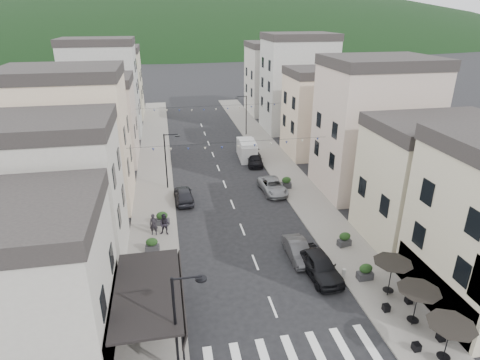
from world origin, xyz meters
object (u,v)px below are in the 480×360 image
Objects in this scene: parked_car_d at (255,159)px; pedestrian_a at (154,225)px; parked_car_b at (298,250)px; parked_car_e at (184,195)px; delivery_van at (247,149)px; parked_car_c at (273,186)px; pedestrian_b at (165,224)px; parked_car_a at (319,265)px.

pedestrian_a reaches higher than parked_car_d.
parked_car_b is 13.98m from parked_car_e.
delivery_van is at bearing -130.62° from parked_car_e.
parked_car_c is 2.57× the size of pedestrian_a.
parked_car_c is at bearing 47.77° from pedestrian_b.
parked_car_c is 13.04m from pedestrian_b.
parked_car_c is 1.12× the size of parked_car_e.
parked_car_c reaches higher than parked_car_b.
parked_car_e is 2.30× the size of pedestrian_b.
delivery_van reaches higher than parked_car_d.
delivery_van is (8.69, 11.28, 0.46)m from parked_car_e.
parked_car_a reaches higher than parked_car_c.
parked_car_b is 2.16× the size of pedestrian_a.
parked_car_e is at bearing -127.73° from parked_car_d.
parked_car_a is 0.94× the size of delivery_van.
pedestrian_a is 1.01× the size of pedestrian_b.
pedestrian_a reaches higher than pedestrian_b.
parked_car_c is at bearing -82.13° from parked_car_d.
pedestrian_a is (-12.02, -6.68, 0.39)m from parked_car_c.
parked_car_d is (0.00, 8.48, -0.02)m from parked_car_c.
pedestrian_a reaches higher than parked_car_c.
pedestrian_a is at bearing -153.59° from parked_car_c.
parked_car_b is at bearing -88.66° from delivery_van.
delivery_van reaches higher than parked_car_e.
parked_car_c is at bearing -179.72° from parked_car_e.
parked_car_a is at bearing -70.80° from parked_car_b.
parked_car_a is 2.46m from parked_car_b.
pedestrian_a is at bearing 141.29° from parked_car_a.
delivery_van is 20.89m from pedestrian_a.
parked_car_c is 0.93× the size of delivery_van.
parked_car_b is at bearing 103.81° from parked_car_a.
parked_car_e is at bearing 89.28° from pedestrian_b.
delivery_van is at bearing 110.54° from parked_car_d.
parked_car_a is at bearing 119.10° from parked_car_e.
parked_car_c is 2.59× the size of pedestrian_b.
parked_car_d is 2.39m from delivery_van.
parked_car_a is 22.86m from parked_car_d.
parked_car_c is 10.78m from delivery_van.
parked_car_a is at bearing -86.68° from delivery_van.
parked_car_b reaches higher than parked_car_d.
pedestrian_b reaches higher than parked_car_b.
pedestrian_b is (0.90, -0.12, -0.01)m from pedestrian_a.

